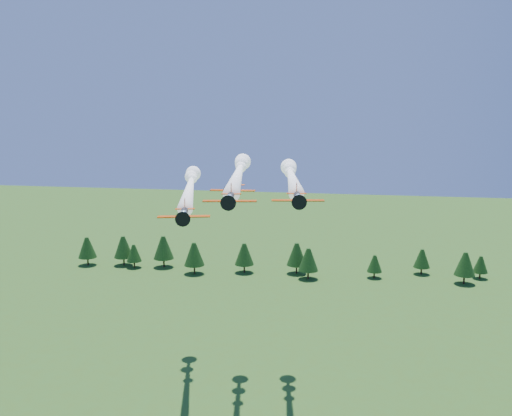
% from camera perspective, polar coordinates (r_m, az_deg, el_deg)
% --- Properties ---
extents(plane_lead, '(13.86, 56.54, 3.70)m').
position_cam_1_polar(plane_lead, '(112.09, -1.74, 3.59)').
color(plane_lead, black).
rests_on(plane_lead, ground).
extents(plane_left, '(18.97, 56.55, 3.70)m').
position_cam_1_polar(plane_left, '(121.71, -6.60, 2.24)').
color(plane_left, black).
rests_on(plane_left, ground).
extents(plane_right, '(12.33, 49.27, 3.70)m').
position_cam_1_polar(plane_right, '(115.77, 3.55, 3.22)').
color(plane_right, black).
rests_on(plane_right, ground).
extents(plane_slot, '(7.75, 8.42, 2.72)m').
position_cam_1_polar(plane_slot, '(96.95, -2.31, 2.00)').
color(plane_slot, black).
rests_on(plane_slot, ground).
extents(treeline, '(171.47, 20.72, 11.79)m').
position_cam_1_polar(treeline, '(204.22, 2.09, -4.79)').
color(treeline, '#382314').
rests_on(treeline, ground).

